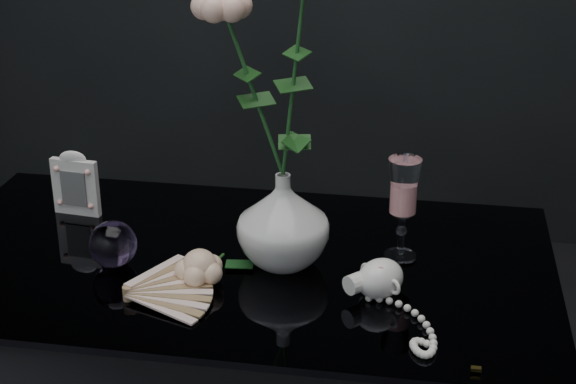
% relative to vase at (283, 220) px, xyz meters
% --- Properties ---
extents(vase, '(0.19, 0.19, 0.16)m').
position_rel_vase_xyz_m(vase, '(0.00, 0.00, 0.00)').
color(vase, silver).
rests_on(vase, table).
extents(wine_glass, '(0.06, 0.06, 0.18)m').
position_rel_vase_xyz_m(wine_glass, '(0.19, 0.05, 0.01)').
color(wine_glass, white).
rests_on(wine_glass, table).
extents(picture_frame, '(0.10, 0.08, 0.12)m').
position_rel_vase_xyz_m(picture_frame, '(-0.41, 0.12, -0.02)').
color(picture_frame, silver).
rests_on(picture_frame, table).
extents(paperweight, '(0.08, 0.08, 0.08)m').
position_rel_vase_xyz_m(paperweight, '(-0.27, -0.06, -0.04)').
color(paperweight, '#906CB0').
rests_on(paperweight, table).
extents(paper_fan, '(0.27, 0.21, 0.03)m').
position_rel_vase_xyz_m(paper_fan, '(-0.21, -0.16, -0.07)').
color(paper_fan, '#F8E3C6').
rests_on(paper_fan, table).
extents(loose_rose, '(0.19, 0.21, 0.06)m').
position_rel_vase_xyz_m(loose_rose, '(-0.12, -0.09, -0.05)').
color(loose_rose, beige).
rests_on(loose_rose, table).
extents(pearl_jar, '(0.31, 0.31, 0.06)m').
position_rel_vase_xyz_m(pearl_jar, '(0.16, -0.08, -0.05)').
color(pearl_jar, white).
rests_on(pearl_jar, table).
extents(roses, '(0.20, 0.10, 0.40)m').
position_rel_vase_xyz_m(roses, '(-0.02, 0.00, 0.26)').
color(roses, '#FEB9A0').
rests_on(roses, vase).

